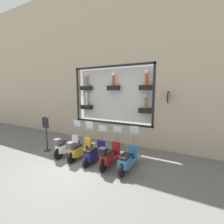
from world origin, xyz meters
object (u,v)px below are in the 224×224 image
Objects in this scene: scooter_navy_2 at (94,153)px; shop_sign_post at (46,132)px; scooter_yellow_3 at (79,149)px; scooter_white_4 at (66,146)px; scooter_teal_0 at (128,160)px; scooter_red_1 at (109,155)px.

shop_sign_post reaches higher than scooter_navy_2.
scooter_white_4 is (0.01, 0.81, 0.01)m from scooter_yellow_3.
scooter_yellow_3 reaches higher than scooter_white_4.
scooter_teal_0 is 0.81m from scooter_red_1.
shop_sign_post reaches higher than scooter_teal_0.
scooter_yellow_3 is 2.20m from shop_sign_post.
scooter_white_4 is (-0.06, 3.23, 0.04)m from scooter_teal_0.
scooter_navy_2 is at bearing 90.41° from scooter_teal_0.
shop_sign_post reaches higher than scooter_red_1.
scooter_navy_2 is 0.81m from scooter_yellow_3.
scooter_yellow_3 is at bearing 90.19° from scooter_red_1.
scooter_yellow_3 reaches higher than scooter_red_1.
scooter_navy_2 is (-0.01, 1.61, -0.03)m from scooter_teal_0.
scooter_navy_2 is at bearing -86.14° from scooter_yellow_3.
scooter_teal_0 is 1.61m from scooter_navy_2.
scooter_yellow_3 is at bearing -89.52° from shop_sign_post.
scooter_teal_0 reaches higher than scooter_white_4.
scooter_yellow_3 is 0.97× the size of shop_sign_post.
scooter_red_1 is (-0.06, 0.81, 0.04)m from scooter_teal_0.
scooter_yellow_3 is (-0.01, 1.61, -0.01)m from scooter_red_1.
scooter_white_4 is (0.00, 2.42, -0.00)m from scooter_red_1.
shop_sign_post is (-0.07, 2.94, 0.60)m from scooter_navy_2.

